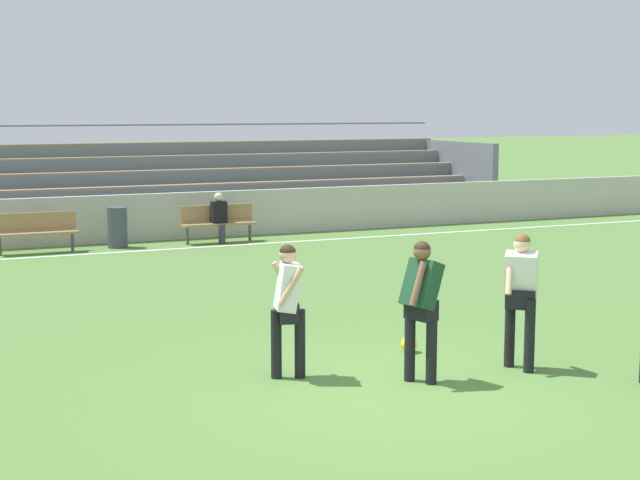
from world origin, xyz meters
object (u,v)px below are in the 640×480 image
(player_white_wide_right, at_px, (521,289))
(soccer_ball, at_px, (409,344))
(bench_near_bin, at_px, (36,229))
(trash_bin, at_px, (117,227))
(bench_centre_sideline, at_px, (218,220))
(player_dark_trailing_run, at_px, (421,299))
(spectator_seated, at_px, (219,214))
(bleacher_stand, at_px, (34,186))
(player_white_overlapping, at_px, (288,300))

(player_white_wide_right, bearing_deg, soccer_ball, 123.45)
(bench_near_bin, distance_m, trash_bin, 1.84)
(bench_centre_sideline, relative_size, player_dark_trailing_run, 1.07)
(soccer_ball, bearing_deg, bench_centre_sideline, 85.43)
(bench_near_bin, distance_m, spectator_seated, 4.24)
(player_dark_trailing_run, distance_m, soccer_ball, 1.66)
(bench_centre_sideline, bearing_deg, player_white_wide_right, -90.17)
(bleacher_stand, relative_size, player_white_wide_right, 15.39)
(trash_bin, height_order, player_white_wide_right, player_white_wide_right)
(player_white_wide_right, height_order, player_white_overlapping, player_white_wide_right)
(trash_bin, height_order, player_white_overlapping, player_white_overlapping)
(trash_bin, distance_m, player_dark_trailing_run, 12.46)
(player_white_wide_right, distance_m, player_white_overlapping, 2.87)
(trash_bin, relative_size, player_white_wide_right, 0.55)
(trash_bin, xyz_separation_m, spectator_seated, (2.40, -0.23, 0.23))
(spectator_seated, bearing_deg, bench_centre_sideline, 90.00)
(soccer_ball, bearing_deg, trash_bin, 97.76)
(trash_bin, xyz_separation_m, player_white_overlapping, (-0.40, -11.60, 0.49))
(spectator_seated, xyz_separation_m, player_white_overlapping, (-2.79, -11.37, 0.26))
(trash_bin, bearing_deg, player_white_overlapping, -91.96)
(spectator_seated, relative_size, player_white_wide_right, 0.71)
(player_white_wide_right, xyz_separation_m, soccer_ball, (-0.84, 1.28, -0.90))
(trash_bin, relative_size, soccer_ball, 4.28)
(bench_centre_sideline, xyz_separation_m, trash_bin, (-2.40, 0.12, -0.07))
(trash_bin, relative_size, spectator_seated, 0.78)
(trash_bin, bearing_deg, bleacher_stand, 108.34)
(trash_bin, distance_m, spectator_seated, 2.42)
(spectator_seated, bearing_deg, bleacher_stand, 131.32)
(bench_centre_sideline, height_order, player_dark_trailing_run, player_dark_trailing_run)
(player_white_wide_right, relative_size, player_dark_trailing_run, 1.01)
(trash_bin, bearing_deg, bench_centre_sideline, -2.76)
(player_dark_trailing_run, bearing_deg, player_white_overlapping, 149.29)
(trash_bin, distance_m, player_white_wide_right, 12.64)
(trash_bin, distance_m, soccer_ball, 11.24)
(bleacher_stand, bearing_deg, spectator_seated, -48.68)
(bleacher_stand, distance_m, spectator_seated, 5.66)
(player_white_overlapping, distance_m, soccer_ball, 2.14)
(bench_centre_sideline, distance_m, soccer_ball, 11.06)
(bleacher_stand, distance_m, trash_bin, 4.28)
(spectator_seated, height_order, player_dark_trailing_run, player_dark_trailing_run)
(player_white_overlapping, bearing_deg, soccer_ball, 13.82)
(player_white_wide_right, distance_m, soccer_ball, 1.78)
(bench_near_bin, bearing_deg, player_white_wide_right, -71.14)
(player_white_overlapping, bearing_deg, trash_bin, 88.04)
(player_white_overlapping, xyz_separation_m, soccer_ball, (1.91, 0.47, -0.85))
(bench_centre_sideline, bearing_deg, spectator_seated, -90.00)
(bench_centre_sideline, height_order, soccer_ball, bench_centre_sideline)
(spectator_seated, distance_m, soccer_ball, 10.95)
(bench_centre_sideline, relative_size, player_white_wide_right, 1.06)
(bench_centre_sideline, height_order, player_white_overlapping, player_white_overlapping)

